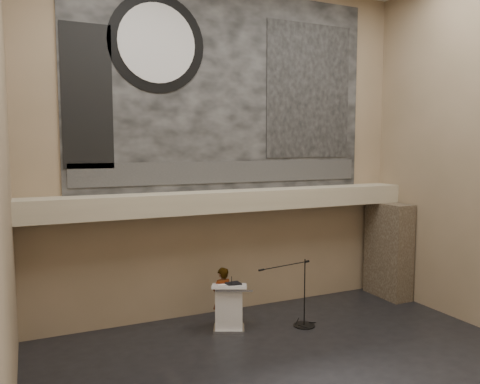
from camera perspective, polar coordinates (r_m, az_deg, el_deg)
name	(u,v)px	position (r m, az deg, el deg)	size (l,w,h in m)	color
floor	(311,377)	(9.49, 8.63, -21.42)	(10.00, 10.00, 0.00)	black
wall_back	(227,148)	(12.01, -1.59, 5.33)	(10.00, 0.02, 8.50)	#816E51
wall_left	(0,150)	(7.07, -27.25, 4.56)	(0.02, 8.00, 8.50)	#816E51
soffit	(233,201)	(11.72, -0.81, -1.04)	(10.00, 0.80, 0.50)	tan
sprinkler_left	(172,216)	(11.16, -8.26, -2.88)	(0.04, 0.04, 0.06)	#B2893D
sprinkler_right	(299,208)	(12.58, 7.24, -1.91)	(0.04, 0.04, 0.06)	#B2893D
banner	(227,91)	(12.06, -1.55, 12.24)	(8.00, 0.05, 5.00)	black
banner_text_strip	(228,172)	(11.96, -1.45, 2.45)	(7.76, 0.02, 0.55)	#2E2E2E
banner_clock_rim	(157,43)	(11.61, -10.09, 17.42)	(2.30, 2.30, 0.02)	black
banner_clock_face	(157,43)	(11.59, -10.06, 17.44)	(1.84, 1.84, 0.02)	silver
banner_building_print	(309,91)	(13.15, 8.41, 12.06)	(2.60, 0.02, 3.60)	black
banner_brick_print	(87,97)	(11.12, -18.13, 10.98)	(1.10, 0.02, 3.20)	black
stone_pier	(388,250)	(14.13, 17.64, -6.74)	(0.60, 1.40, 2.70)	#3F3327
lectern	(229,308)	(11.24, -1.35, -13.90)	(0.96, 0.85, 1.14)	silver
binder	(233,284)	(11.09, -0.81, -11.11)	(0.33, 0.26, 0.04)	black
papers	(224,286)	(10.97, -1.98, -11.38)	(0.21, 0.29, 0.01)	white
speaker_person	(222,297)	(11.45, -2.19, -12.66)	(0.52, 0.34, 1.44)	white
mic_stand	(303,316)	(11.67, 7.64, -14.71)	(1.61, 0.52, 1.63)	black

